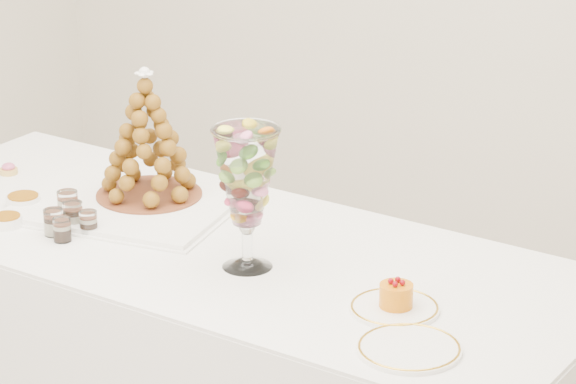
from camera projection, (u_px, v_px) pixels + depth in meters
The scene contains 15 objects.
buffet_table at pixel (218, 376), 3.67m from camera, with size 2.07×0.85×0.78m.
lace_tray at pixel (125, 206), 3.75m from camera, with size 0.57×0.42×0.02m, color white.
macaron_vase at pixel (246, 179), 3.31m from camera, with size 0.16×0.16×0.36m.
cake_plate at pixel (394, 308), 3.16m from camera, with size 0.21×0.21×0.01m, color white.
spare_plate at pixel (409, 349), 2.97m from camera, with size 0.23×0.23×0.01m, color white.
pink_tart at pixel (9, 169), 4.01m from camera, with size 0.05×0.05×0.03m.
verrine_a at pixel (68, 205), 3.68m from camera, with size 0.06×0.06×0.08m, color white.
verrine_b at pixel (73, 215), 3.61m from camera, with size 0.05×0.05×0.07m, color white.
verrine_c at pixel (88, 223), 3.57m from camera, with size 0.05×0.05×0.06m, color white.
verrine_d at pixel (54, 222), 3.57m from camera, with size 0.05×0.05×0.07m, color white.
verrine_e at pixel (62, 230), 3.53m from camera, with size 0.05×0.05×0.06m, color white.
ramekin_back at pixel (23, 201), 3.76m from camera, with size 0.10×0.10×0.03m, color white.
ramekin_front at pixel (7, 221), 3.63m from camera, with size 0.08×0.08×0.03m, color white.
croquembouche at pixel (147, 134), 3.73m from camera, with size 0.30×0.30×0.37m.
mousse_cake at pixel (396, 295), 3.15m from camera, with size 0.08×0.08×0.07m.
Camera 1 is at (1.93, -2.43, 2.17)m, focal length 85.00 mm.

